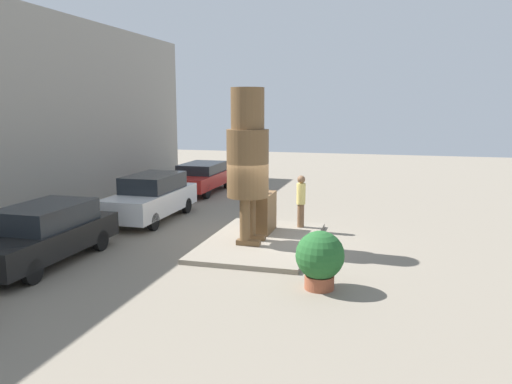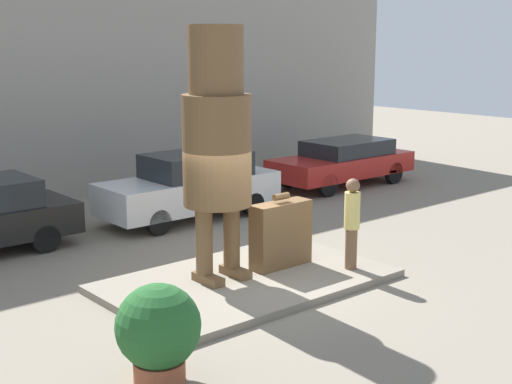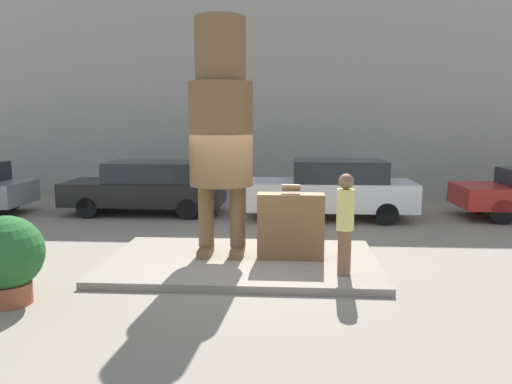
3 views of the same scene
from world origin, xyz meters
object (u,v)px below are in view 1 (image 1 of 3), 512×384
parked_car_black (43,233)px  parked_car_white (152,197)px  giant_suitcase (266,212)px  tourist (301,199)px  planter_pot (320,258)px  statue_figure (248,154)px  parked_car_red (201,177)px

parked_car_black → parked_car_white: bearing=175.4°
giant_suitcase → parked_car_black: size_ratio=0.31×
tourist → planter_pot: (-5.20, -1.36, -0.36)m
giant_suitcase → parked_car_black: 6.60m
statue_figure → parked_car_black: 5.98m
parked_car_red → planter_pot: 13.63m
statue_figure → parked_car_white: (2.54, 4.41, -1.93)m
statue_figure → tourist: 3.07m
giant_suitcase → planter_pot: (-4.28, -2.34, -0.03)m
statue_figure → parked_car_black: statue_figure is taller
statue_figure → parked_car_red: bearing=29.4°
parked_car_black → tourist: bearing=130.6°
statue_figure → giant_suitcase: size_ratio=3.16×
giant_suitcase → parked_car_white: (1.18, 4.62, 0.09)m
parked_car_white → statue_figure: bearing=60.1°
statue_figure → planter_pot: (-2.93, -2.55, -2.05)m
parked_car_black → planter_pot: parked_car_black is taller
parked_car_black → planter_pot: bearing=89.7°
tourist → parked_car_white: tourist is taller
giant_suitcase → tourist: size_ratio=0.82×
statue_figure → parked_car_black: size_ratio=0.98×
giant_suitcase → parked_car_black: bearing=130.1°
parked_car_red → planter_pot: parked_car_red is taller
tourist → parked_car_black: 7.95m
giant_suitcase → parked_car_white: bearing=75.6°
giant_suitcase → parked_car_white: parked_car_white is taller
tourist → parked_car_black: bearing=130.6°
tourist → parked_car_white: 5.61m
parked_car_black → parked_car_white: parked_car_white is taller
parked_car_black → parked_car_red: size_ratio=0.97×
giant_suitcase → parked_car_red: giant_suitcase is taller
parked_car_white → parked_car_red: parked_car_white is taller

